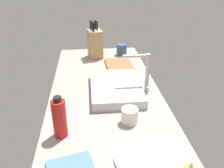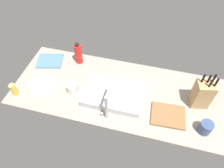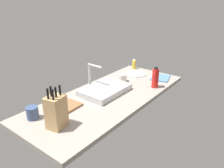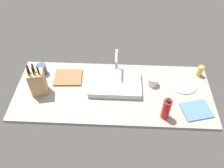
# 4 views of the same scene
# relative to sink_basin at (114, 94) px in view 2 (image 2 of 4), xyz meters

# --- Properties ---
(countertop_slab) EXTENTS (1.67, 0.68, 0.04)m
(countertop_slab) POSITION_rel_sink_basin_xyz_m (-0.01, -0.06, -0.04)
(countertop_slab) COLOR gray
(countertop_slab) RESTS_ON ground
(sink_basin) EXTENTS (0.44, 0.30, 0.05)m
(sink_basin) POSITION_rel_sink_basin_xyz_m (0.00, 0.00, 0.00)
(sink_basin) COLOR #B7BABF
(sink_basin) RESTS_ON countertop_slab
(faucet) EXTENTS (0.06, 0.16, 0.24)m
(faucet) POSITION_rel_sink_basin_xyz_m (0.01, 0.17, 0.12)
(faucet) COLOR #B7BABF
(faucet) RESTS_ON countertop_slab
(knife_block) EXTENTS (0.14, 0.13, 0.30)m
(knife_block) POSITION_rel_sink_basin_xyz_m (-0.63, -0.10, 0.09)
(knife_block) COLOR tan
(knife_block) RESTS_ON countertop_slab
(cutting_board) EXTENTS (0.25, 0.21, 0.02)m
(cutting_board) POSITION_rel_sink_basin_xyz_m (-0.42, 0.07, -0.02)
(cutting_board) COLOR brown
(cutting_board) RESTS_ON countertop_slab
(soap_bottle) EXTENTS (0.05, 0.05, 0.13)m
(soap_bottle) POSITION_rel_sink_basin_xyz_m (0.75, 0.17, 0.03)
(soap_bottle) COLOR gold
(soap_bottle) RESTS_ON countertop_slab
(water_bottle) EXTENTS (0.06, 0.06, 0.20)m
(water_bottle) POSITION_rel_sink_basin_xyz_m (0.39, -0.30, 0.07)
(water_bottle) COLOR red
(water_bottle) RESTS_ON countertop_slab
(dinner_plate) EXTENTS (0.23, 0.23, 0.01)m
(dinner_plate) POSITION_rel_sink_basin_xyz_m (0.59, 0.04, -0.02)
(dinner_plate) COLOR silver
(dinner_plate) RESTS_ON countertop_slab
(dish_towel) EXTENTS (0.26, 0.23, 0.01)m
(dish_towel) POSITION_rel_sink_basin_xyz_m (0.65, -0.24, -0.02)
(dish_towel) COLOR teal
(dish_towel) RESTS_ON countertop_slab
(coffee_mug) EXTENTS (0.09, 0.09, 0.09)m
(coffee_mug) POSITION_rel_sink_basin_xyz_m (-0.67, 0.13, 0.02)
(coffee_mug) COLOR #384C75
(coffee_mug) RESTS_ON countertop_slab
(ceramic_cup) EXTENTS (0.08, 0.08, 0.08)m
(ceramic_cup) POSITION_rel_sink_basin_xyz_m (0.33, 0.03, 0.01)
(ceramic_cup) COLOR silver
(ceramic_cup) RESTS_ON countertop_slab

